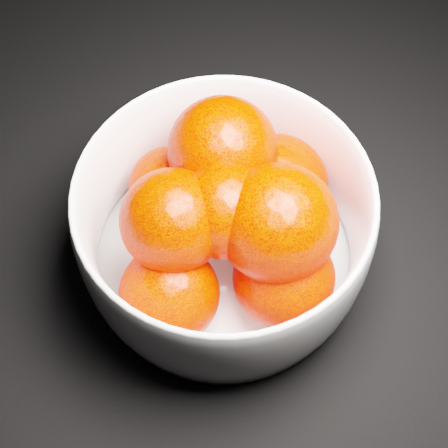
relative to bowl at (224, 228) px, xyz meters
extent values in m
cylinder|color=white|center=(0.00, 0.00, -0.05)|extent=(0.23, 0.23, 0.01)
sphere|color=#EF1800|center=(0.05, 0.04, -0.01)|extent=(0.09, 0.09, 0.09)
sphere|color=#EF1800|center=(-0.04, 0.05, -0.01)|extent=(0.07, 0.07, 0.07)
sphere|color=#EF1800|center=(-0.05, -0.05, -0.01)|extent=(0.08, 0.08, 0.08)
sphere|color=#EF1800|center=(0.04, -0.05, -0.01)|extent=(0.08, 0.08, 0.08)
sphere|color=#EF1800|center=(0.01, 0.05, 0.04)|extent=(0.09, 0.09, 0.09)
sphere|color=#EF1800|center=(-0.04, -0.01, 0.04)|extent=(0.08, 0.08, 0.08)
sphere|color=#EF1800|center=(0.04, -0.03, 0.04)|extent=(0.09, 0.09, 0.09)
sphere|color=#EF1800|center=(0.00, -0.01, 0.04)|extent=(0.08, 0.08, 0.08)
camera|label=1|loc=(-0.05, -0.25, 0.44)|focal=50.00mm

